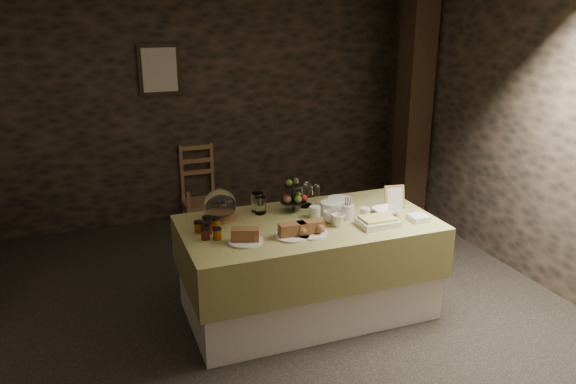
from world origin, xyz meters
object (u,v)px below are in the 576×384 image
object	(u,v)px
chair	(200,188)
fruit_stand	(294,197)
buffet_table	(308,260)
timber_column	(414,109)

from	to	relation	value
chair	fruit_stand	bearing A→B (deg)	-79.67
buffet_table	chair	size ratio (longest dim) A/B	2.89
buffet_table	timber_column	distance (m)	2.68
buffet_table	chair	bearing A→B (deg)	99.33
buffet_table	fruit_stand	xyz separation A→B (m)	(-0.02, 0.26, 0.46)
timber_column	fruit_stand	distance (m)	2.44
chair	timber_column	world-z (taller)	timber_column
buffet_table	chair	world-z (taller)	chair
chair	fruit_stand	world-z (taller)	fruit_stand
buffet_table	timber_column	world-z (taller)	timber_column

